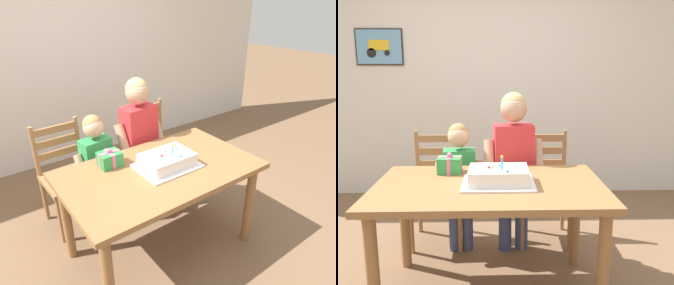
% 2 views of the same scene
% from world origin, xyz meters
% --- Properties ---
extents(ground_plane, '(20.00, 20.00, 0.00)m').
position_xyz_m(ground_plane, '(0.00, 0.00, 0.00)').
color(ground_plane, brown).
extents(back_wall, '(6.40, 0.11, 2.60)m').
position_xyz_m(back_wall, '(-0.00, 2.00, 1.30)').
color(back_wall, silver).
rests_on(back_wall, ground).
extents(dining_table, '(1.41, 0.85, 0.75)m').
position_xyz_m(dining_table, '(0.00, 0.00, 0.64)').
color(dining_table, olive).
rests_on(dining_table, ground).
extents(birthday_cake, '(0.44, 0.34, 0.19)m').
position_xyz_m(birthday_cake, '(0.06, -0.01, 0.79)').
color(birthday_cake, silver).
rests_on(birthday_cake, dining_table).
extents(gift_box_red_large, '(0.16, 0.14, 0.14)m').
position_xyz_m(gift_box_red_large, '(-0.27, 0.25, 0.80)').
color(gift_box_red_large, '#2D8E42').
rests_on(gift_box_red_large, dining_table).
extents(chair_left, '(0.43, 0.43, 0.92)m').
position_xyz_m(chair_left, '(-0.44, 0.77, 0.47)').
color(chair_left, '#996B42').
rests_on(chair_left, ground).
extents(chair_right, '(0.43, 0.43, 0.92)m').
position_xyz_m(chair_right, '(0.44, 0.77, 0.47)').
color(chair_right, '#996B42').
rests_on(chair_right, ground).
extents(child_older, '(0.47, 0.28, 1.27)m').
position_xyz_m(child_older, '(0.18, 0.58, 0.77)').
color(child_older, '#38426B').
rests_on(child_older, ground).
extents(child_younger, '(0.39, 0.23, 1.03)m').
position_xyz_m(child_younger, '(-0.24, 0.58, 0.63)').
color(child_younger, '#38426B').
rests_on(child_younger, ground).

